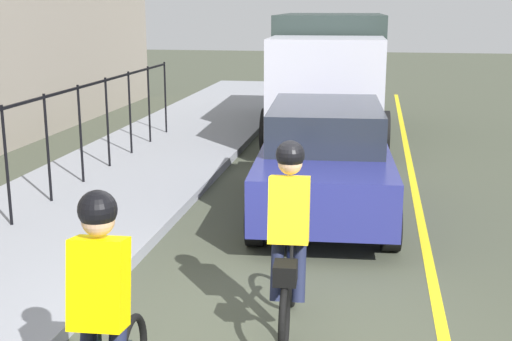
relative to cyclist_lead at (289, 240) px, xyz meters
name	(u,v)px	position (x,y,z in m)	size (l,w,h in m)	color
ground_plane	(269,332)	(-0.04, 0.17, -0.91)	(80.00, 80.00, 0.00)	#3F4435
cyclist_lead	(289,240)	(0.00, 0.00, 0.00)	(1.71, 0.38, 1.83)	black
cyclist_follow	(102,323)	(-1.86, 1.02, 0.00)	(1.71, 0.38, 1.83)	black
parked_sedan_rear	(325,157)	(3.90, -0.03, -0.09)	(4.51, 2.15, 1.58)	navy
box_truck_background	(330,69)	(10.17, 0.34, 0.64)	(6.79, 2.74, 2.78)	#25302D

